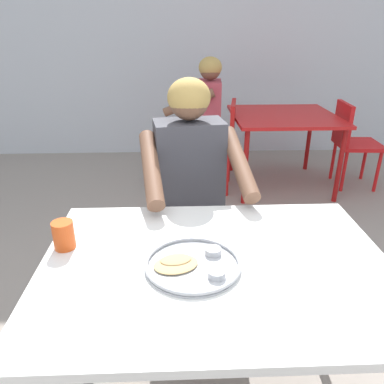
# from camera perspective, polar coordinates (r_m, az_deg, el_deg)

# --- Properties ---
(back_wall) EXTENTS (12.00, 0.12, 3.40)m
(back_wall) POSITION_cam_1_polar(r_m,az_deg,el_deg) (4.57, 0.20, 27.18)
(back_wall) COLOR silver
(back_wall) RESTS_ON ground
(table_foreground) EXTENTS (1.19, 0.86, 0.73)m
(table_foreground) POSITION_cam_1_polar(r_m,az_deg,el_deg) (1.33, 3.63, -13.17)
(table_foreground) COLOR white
(table_foreground) RESTS_ON ground
(thali_tray) EXTENTS (0.32, 0.32, 0.03)m
(thali_tray) POSITION_cam_1_polar(r_m,az_deg,el_deg) (1.26, 0.09, -10.95)
(thali_tray) COLOR #B7BABF
(thali_tray) RESTS_ON table_foreground
(drinking_cup) EXTENTS (0.08, 0.08, 0.10)m
(drinking_cup) POSITION_cam_1_polar(r_m,az_deg,el_deg) (1.41, -19.08, -6.13)
(drinking_cup) COLOR #D84C19
(drinking_cup) RESTS_ON table_foreground
(chair_foreground) EXTENTS (0.46, 0.48, 0.84)m
(chair_foreground) POSITION_cam_1_polar(r_m,az_deg,el_deg) (2.14, -0.81, -2.73)
(chair_foreground) COLOR red
(chair_foreground) RESTS_ON ground
(diner_foreground) EXTENTS (0.54, 0.59, 1.25)m
(diner_foreground) POSITION_cam_1_polar(r_m,az_deg,el_deg) (1.84, 0.06, 1.10)
(diner_foreground) COLOR #2A2A2A
(diner_foreground) RESTS_ON ground
(table_background_red) EXTENTS (0.95, 0.95, 0.70)m
(table_background_red) POSITION_cam_1_polar(r_m,az_deg,el_deg) (3.65, 13.84, 10.36)
(table_background_red) COLOR red
(table_background_red) RESTS_ON ground
(chair_red_left) EXTENTS (0.45, 0.49, 0.84)m
(chair_red_left) POSITION_cam_1_polar(r_m,az_deg,el_deg) (3.51, 4.43, 8.23)
(chair_red_left) COLOR red
(chair_red_left) RESTS_ON ground
(chair_red_right) EXTENTS (0.42, 0.43, 0.81)m
(chair_red_right) POSITION_cam_1_polar(r_m,az_deg,el_deg) (3.89, 23.24, 7.51)
(chair_red_right) COLOR red
(chair_red_right) RESTS_ON ground
(patron_background) EXTENTS (0.57, 0.52, 1.22)m
(patron_background) POSITION_cam_1_polar(r_m,az_deg,el_deg) (3.51, 1.16, 12.04)
(patron_background) COLOR #2E2E2E
(patron_background) RESTS_ON ground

